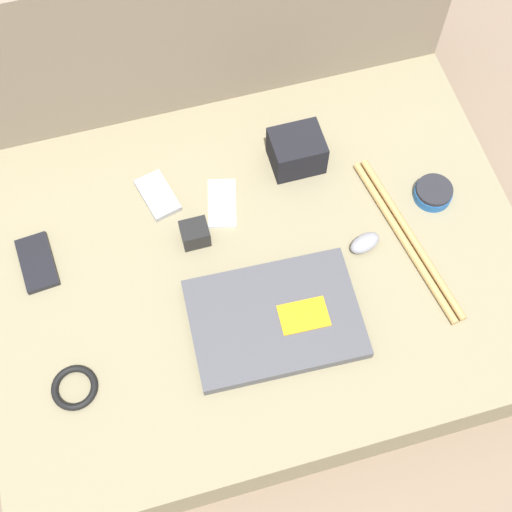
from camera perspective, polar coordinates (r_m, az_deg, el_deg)
The scene contains 13 objects.
ground_plane at distance 1.53m, azimuth -0.00°, elevation -2.83°, with size 8.00×8.00×0.00m, color #7A6651.
couch_seat at distance 1.46m, azimuth -0.00°, elevation -1.65°, with size 1.06×0.79×0.15m.
couch_backrest at distance 1.57m, azimuth -5.07°, elevation 17.32°, with size 1.06×0.20×0.53m.
laptop at distance 1.33m, azimuth 1.41°, elevation -5.07°, with size 0.32×0.23×0.03m.
computer_mouse at distance 1.41m, azimuth 8.70°, elevation 1.04°, with size 0.07×0.05×0.03m.
speaker_puck at distance 1.49m, azimuth 14.00°, elevation 4.94°, with size 0.08×0.08×0.03m.
phone_silver at distance 1.47m, azimuth -7.87°, elevation 4.83°, with size 0.08×0.12×0.01m.
phone_black at distance 1.45m, azimuth -2.74°, elevation 4.22°, with size 0.08×0.12×0.01m.
phone_small at distance 1.44m, azimuth -17.11°, elevation -0.51°, with size 0.07×0.12×0.01m.
camera_pouch at distance 1.47m, azimuth 3.27°, elevation 8.40°, with size 0.11×0.09×0.08m.
charger_brick at distance 1.40m, azimuth -4.91°, elevation 1.79°, with size 0.05×0.05×0.05m.
cable_coil at distance 1.33m, azimuth -14.32°, elevation -10.17°, with size 0.08×0.08×0.01m.
drumstick_pair at distance 1.43m, azimuth 12.00°, elevation 1.42°, with size 0.09×0.39×0.01m.
Camera 1 is at (-0.16, -0.58, 1.40)m, focal length 50.00 mm.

